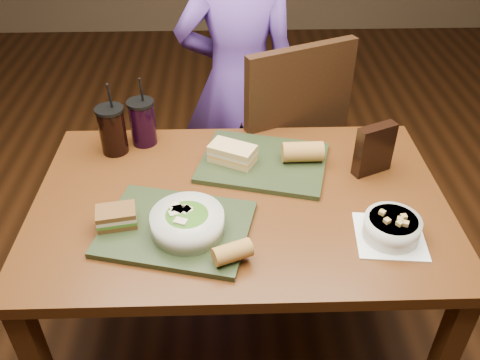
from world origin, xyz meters
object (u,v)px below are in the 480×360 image
salad_bowl (187,221)px  tray_near (176,228)px  dining_table (240,219)px  sandwich_far (232,154)px  cup_berry (143,122)px  sandwich_near (117,217)px  cup_cola (113,130)px  chip_bag (374,149)px  diner (238,84)px  chair_far (292,140)px  baguette_far (303,152)px  tray_far (263,162)px  baguette_near (232,252)px  soup_bowl (392,227)px

salad_bowl → tray_near: bearing=151.0°
dining_table → sandwich_far: bearing=96.5°
dining_table → cup_berry: (-0.34, 0.34, 0.18)m
sandwich_near → cup_cola: size_ratio=0.46×
tray_near → sandwich_far: sandwich_far is taller
salad_bowl → chip_bag: 0.67m
diner → chip_bag: bearing=120.1°
salad_bowl → chair_far: bearing=62.5°
baguette_far → cup_berry: cup_berry is taller
tray_near → cup_cola: size_ratio=1.56×
chip_bag → diner: bearing=97.4°
chair_far → salad_bowl: (-0.40, -0.77, 0.22)m
salad_bowl → sandwich_far: 0.37m
tray_far → cup_cola: bearing=169.0°
dining_table → sandwich_near: 0.41m
dining_table → chair_far: (0.24, 0.60, -0.08)m
chip_bag → baguette_far: bearing=144.0°
sandwich_near → baguette_far: bearing=28.1°
chair_far → baguette_near: (-0.27, -0.88, 0.21)m
tray_near → cup_berry: 0.51m
tray_far → chip_bag: 0.37m
sandwich_near → cup_berry: size_ratio=0.48×
dining_table → sandwich_near: sandwich_near is taller
baguette_far → chair_far: bearing=86.6°
dining_table → baguette_far: 0.32m
dining_table → tray_far: bearing=64.5°
sandwich_far → cup_berry: cup_berry is taller
dining_table → chair_far: bearing=67.8°
chair_far → soup_bowl: (0.18, -0.79, 0.20)m
dining_table → tray_far: 0.22m
baguette_near → baguette_far: baguette_far is taller
baguette_near → chip_bag: 0.63m
tray_near → soup_bowl: 0.62m
dining_table → baguette_near: baguette_near is taller
chip_bag → cup_cola: bearing=145.9°
salad_bowl → sandwich_near: bearing=170.1°
sandwich_near → diner: bearing=68.5°
chip_bag → salad_bowl: bearing=-178.0°
salad_bowl → chip_bag: chip_bag is taller
baguette_near → cup_berry: cup_berry is taller
tray_far → baguette_near: (-0.12, -0.47, 0.04)m
diner → baguette_far: diner is taller
salad_bowl → soup_bowl: 0.58m
soup_bowl → sandwich_far: same height
tray_near → salad_bowl: salad_bowl is taller
sandwich_near → soup_bowl: bearing=-4.4°
baguette_far → tray_near: bearing=-141.4°
tray_near → baguette_near: 0.21m
salad_bowl → diner: bearing=80.2°
cup_berry → salad_bowl: bearing=-69.9°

